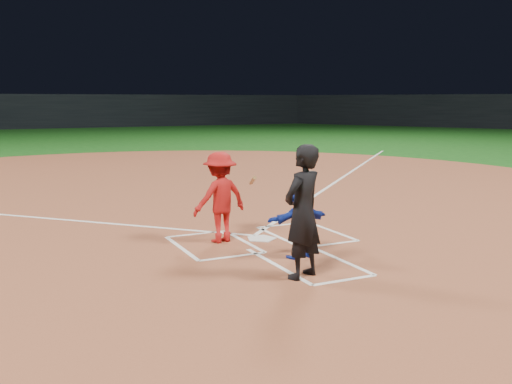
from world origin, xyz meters
name	(u,v)px	position (x,y,z in m)	size (l,w,h in m)	color
ground	(261,240)	(0.00, 0.00, 0.00)	(120.00, 120.00, 0.00)	#124813
home_plate_dirt	(169,193)	(0.00, 6.00, 0.01)	(28.00, 28.00, 0.01)	brown
stadium_wall_far	(36,111)	(0.00, 48.00, 1.60)	(80.00, 1.20, 3.20)	black
home_plate	(261,239)	(0.00, 0.00, 0.02)	(0.60, 0.60, 0.02)	silver
catcher	(301,222)	(0.03, -1.43, 0.63)	(1.14, 0.36, 1.23)	#132A9D
umpire	(303,212)	(-0.49, -2.39, 1.01)	(0.73, 0.48, 1.99)	black
chalk_markings	(176,197)	(0.00, 5.29, 0.01)	(28.35, 17.32, 0.01)	white
batter_at_plate	(220,197)	(-0.77, 0.16, 0.85)	(1.37, 0.97, 1.68)	#AA1312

